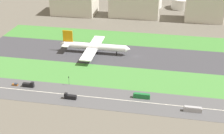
{
  "coord_description": "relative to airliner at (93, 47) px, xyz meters",
  "views": [
    {
      "loc": [
        26.54,
        -255.11,
        118.19
      ],
      "look_at": [
        -14.91,
        -36.5,
        6.0
      ],
      "focal_mm": 51.07,
      "sensor_mm": 36.0,
      "label": 1
    }
  ],
  "objects": [
    {
      "name": "fuel_tank_centre",
      "position": [
        78.03,
        159.0,
        0.15
      ],
      "size": [
        24.81,
        24.81,
        12.76
      ],
      "primitive_type": "cylinder",
      "color": "silver",
      "rests_on": "ground_plane"
    },
    {
      "name": "traffic_light",
      "position": [
        -3.84,
        -60.01,
        -1.94
      ],
      "size": [
        0.36,
        0.5,
        7.2
      ],
      "color": "#4C4C51",
      "rests_on": "highway"
    },
    {
      "name": "terminal_building",
      "position": [
        -51.05,
        114.0,
        7.35
      ],
      "size": [
        51.94,
        37.09,
        27.16
      ],
      "primitive_type": "cube",
      "color": "beige",
      "rests_on": "ground_plane"
    },
    {
      "name": "airliner",
      "position": [
        0.0,
        0.0,
        0.0
      ],
      "size": [
        65.0,
        56.0,
        19.7
      ],
      "color": "white",
      "rests_on": "runway"
    },
    {
      "name": "truck_0",
      "position": [
        2.58,
        -78.0,
        -4.56
      ],
      "size": [
        8.4,
        2.5,
        4.0
      ],
      "rotation": [
        0.0,
        0.0,
        3.14
      ],
      "color": "black",
      "rests_on": "highway"
    },
    {
      "name": "car_0",
      "position": [
        -42.8,
        -68.0,
        -5.31
      ],
      "size": [
        4.4,
        1.8,
        2.0
      ],
      "color": "brown",
      "rests_on": "highway"
    },
    {
      "name": "ground_plane",
      "position": [
        38.95,
        -0.0,
        -6.23
      ],
      "size": [
        800.0,
        800.0,
        0.0
      ],
      "primitive_type": "plane",
      "color": "#5B564C"
    },
    {
      "name": "hangar_building",
      "position": [
        22.49,
        114.0,
        9.17
      ],
      "size": [
        58.23,
        25.84,
        30.8
      ],
      "primitive_type": "cube",
      "color": "beige",
      "rests_on": "ground_plane"
    },
    {
      "name": "office_tower",
      "position": [
        103.0,
        114.0,
        14.37
      ],
      "size": [
        41.71,
        27.06,
        41.2
      ],
      "primitive_type": "cube",
      "color": "beige",
      "rests_on": "ground_plane"
    },
    {
      "name": "fuel_tank_west",
      "position": [
        41.87,
        159.0,
        0.41
      ],
      "size": [
        22.92,
        22.92,
        13.28
      ],
      "primitive_type": "cylinder",
      "color": "silver",
      "rests_on": "ground_plane"
    },
    {
      "name": "bus_0",
      "position": [
        84.83,
        -78.0,
        -4.41
      ],
      "size": [
        11.6,
        2.5,
        3.5
      ],
      "rotation": [
        0.0,
        0.0,
        3.14
      ],
      "color": "#99999E",
      "rests_on": "highway"
    },
    {
      "name": "truck_1",
      "position": [
        -32.12,
        -68.0,
        -4.56
      ],
      "size": [
        8.4,
        2.5,
        4.0
      ],
      "color": "black",
      "rests_on": "highway"
    },
    {
      "name": "grass_median_north",
      "position": [
        38.95,
        41.0,
        -6.18
      ],
      "size": [
        280.0,
        36.0,
        0.1
      ],
      "primitive_type": "cube",
      "color": "#3D7A33",
      "rests_on": "ground_plane"
    },
    {
      "name": "bus_1",
      "position": [
        50.77,
        -68.0,
        -4.41
      ],
      "size": [
        11.6,
        2.5,
        3.5
      ],
      "color": "#19662D",
      "rests_on": "highway"
    },
    {
      "name": "highway_centerline",
      "position": [
        38.95,
        -73.0,
        -6.13
      ],
      "size": [
        266.0,
        0.5,
        0.01
      ],
      "primitive_type": "cube",
      "color": "silver",
      "rests_on": "highway"
    },
    {
      "name": "grass_median_south",
      "position": [
        38.95,
        -41.0,
        -6.18
      ],
      "size": [
        280.0,
        36.0,
        0.1
      ],
      "primitive_type": "cube",
      "color": "#427F38",
      "rests_on": "ground_plane"
    },
    {
      "name": "runway",
      "position": [
        38.95,
        -0.0,
        -6.18
      ],
      "size": [
        280.0,
        46.0,
        0.1
      ],
      "primitive_type": "cube",
      "color": "#38383D",
      "rests_on": "ground_plane"
    },
    {
      "name": "highway",
      "position": [
        38.95,
        -73.0,
        -6.18
      ],
      "size": [
        280.0,
        28.0,
        0.1
      ],
      "primitive_type": "cube",
      "color": "#4C4C4F",
      "rests_on": "ground_plane"
    }
  ]
}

